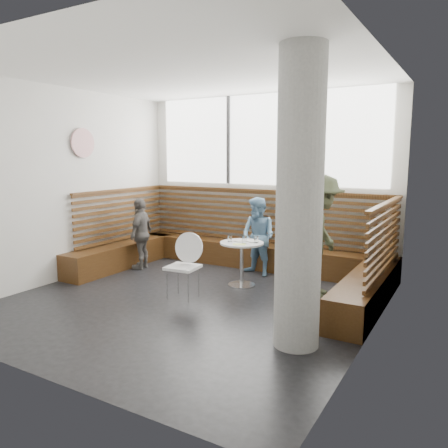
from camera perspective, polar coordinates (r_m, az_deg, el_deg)
The scene contains 15 objects.
room at distance 6.08m, azimuth -4.72°, elevation 4.35°, with size 5.00×5.00×3.20m.
booth at distance 7.76m, azimuth 2.87°, elevation -3.56°, with size 5.00×2.50×1.44m.
concrete_column at distance 4.69m, azimuth 9.84°, elevation 2.88°, with size 0.50×0.50×3.20m, color gray.
wall_art at distance 8.00m, azimuth -17.97°, elevation 10.04°, with size 0.50×0.50×0.03m, color white.
cafe_table at distance 7.01m, azimuth 2.34°, elevation -4.02°, with size 0.70×0.70×0.72m.
cafe_chair at distance 6.47m, azimuth -5.03°, elevation -4.71°, with size 0.46×0.45×0.96m.
adult_man at distance 6.59m, azimuth 12.42°, elevation -1.56°, with size 1.17×0.67×1.82m, color #414931.
child_back at distance 7.63m, azimuth 4.48°, elevation -1.66°, with size 0.67×0.52×1.37m, color #6C97BB.
child_left at distance 8.21m, azimuth -10.77°, elevation -1.24°, with size 0.77×0.32×1.31m, color #5F5A56.
plate_near at distance 7.05m, azimuth 2.03°, elevation -2.20°, with size 0.20×0.20×0.01m, color white.
plate_far at distance 7.04m, azimuth 3.78°, elevation -2.23°, with size 0.21×0.21×0.01m, color white.
glass_left at distance 7.00m, azimuth 0.76°, elevation -1.91°, with size 0.06×0.06×0.10m, color white.
glass_mid at distance 6.87m, azimuth 2.67°, elevation -2.05°, with size 0.08×0.08×0.12m, color white.
glass_right at distance 6.92m, azimuth 4.24°, elevation -2.04°, with size 0.07×0.07×0.11m, color white.
menu_card at distance 6.79m, azimuth 1.99°, elevation -2.68°, with size 0.20×0.14×0.00m, color #A5C64C.
Camera 1 is at (3.46, -4.97, 2.08)m, focal length 35.00 mm.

